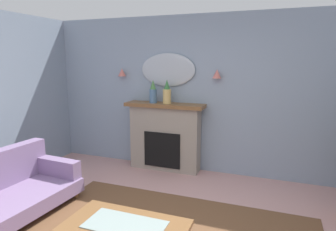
{
  "coord_description": "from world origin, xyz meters",
  "views": [
    {
      "loc": [
        1.02,
        -2.25,
        1.88
      ],
      "look_at": [
        -0.31,
        1.29,
        1.16
      ],
      "focal_mm": 31.46,
      "sensor_mm": 36.0,
      "label": 1
    }
  ],
  "objects_px": {
    "wall_mirror": "(168,70)",
    "wall_sconce_right": "(217,74)",
    "floral_couch": "(0,193)",
    "mantel_vase_centre": "(167,93)",
    "wall_sconce_left": "(122,72)",
    "mantel_vase_left": "(153,93)",
    "fireplace": "(165,137)",
    "coffee_table": "(125,230)"
  },
  "relations": [
    {
      "from": "wall_mirror",
      "to": "wall_sconce_right",
      "type": "relative_size",
      "value": 6.86
    },
    {
      "from": "wall_sconce_right",
      "to": "floral_couch",
      "type": "height_order",
      "value": "wall_sconce_right"
    },
    {
      "from": "wall_sconce_right",
      "to": "floral_couch",
      "type": "xyz_separation_m",
      "value": [
        -2.09,
        -2.31,
        -1.34
      ]
    },
    {
      "from": "mantel_vase_centre",
      "to": "wall_sconce_right",
      "type": "height_order",
      "value": "wall_sconce_right"
    },
    {
      "from": "wall_mirror",
      "to": "wall_sconce_left",
      "type": "relative_size",
      "value": 6.86
    },
    {
      "from": "wall_mirror",
      "to": "wall_sconce_right",
      "type": "height_order",
      "value": "wall_mirror"
    },
    {
      "from": "mantel_vase_left",
      "to": "wall_sconce_right",
      "type": "bearing_deg",
      "value": 6.52
    },
    {
      "from": "fireplace",
      "to": "coffee_table",
      "type": "xyz_separation_m",
      "value": [
        0.58,
        -2.47,
        -0.19
      ]
    },
    {
      "from": "wall_sconce_left",
      "to": "coffee_table",
      "type": "height_order",
      "value": "wall_sconce_left"
    },
    {
      "from": "wall_sconce_left",
      "to": "floral_couch",
      "type": "relative_size",
      "value": 0.08
    },
    {
      "from": "coffee_table",
      "to": "floral_couch",
      "type": "relative_size",
      "value": 0.62
    },
    {
      "from": "mantel_vase_centre",
      "to": "wall_mirror",
      "type": "height_order",
      "value": "wall_mirror"
    },
    {
      "from": "wall_sconce_right",
      "to": "floral_couch",
      "type": "distance_m",
      "value": 3.39
    },
    {
      "from": "mantel_vase_left",
      "to": "mantel_vase_centre",
      "type": "bearing_deg",
      "value": -0.0
    },
    {
      "from": "coffee_table",
      "to": "wall_sconce_right",
      "type": "bearing_deg",
      "value": 83.91
    },
    {
      "from": "mantel_vase_centre",
      "to": "wall_sconce_left",
      "type": "xyz_separation_m",
      "value": [
        -0.9,
        0.12,
        0.33
      ]
    },
    {
      "from": "fireplace",
      "to": "mantel_vase_centre",
      "type": "xyz_separation_m",
      "value": [
        0.05,
        -0.03,
        0.76
      ]
    },
    {
      "from": "wall_sconce_right",
      "to": "floral_couch",
      "type": "bearing_deg",
      "value": -132.2
    },
    {
      "from": "coffee_table",
      "to": "floral_couch",
      "type": "xyz_separation_m",
      "value": [
        -1.82,
        0.26,
        -0.06
      ]
    },
    {
      "from": "wall_sconce_right",
      "to": "coffee_table",
      "type": "height_order",
      "value": "wall_sconce_right"
    },
    {
      "from": "coffee_table",
      "to": "floral_couch",
      "type": "distance_m",
      "value": 1.84
    },
    {
      "from": "wall_mirror",
      "to": "mantel_vase_left",
      "type": "bearing_deg",
      "value": -139.64
    },
    {
      "from": "fireplace",
      "to": "wall_sconce_left",
      "type": "xyz_separation_m",
      "value": [
        -0.85,
        0.09,
        1.09
      ]
    },
    {
      "from": "mantel_vase_centre",
      "to": "wall_sconce_right",
      "type": "xyz_separation_m",
      "value": [
        0.8,
        0.12,
        0.33
      ]
    },
    {
      "from": "mantel_vase_centre",
      "to": "wall_sconce_left",
      "type": "distance_m",
      "value": 0.97
    },
    {
      "from": "mantel_vase_left",
      "to": "coffee_table",
      "type": "bearing_deg",
      "value": -72.35
    },
    {
      "from": "mantel_vase_centre",
      "to": "floral_couch",
      "type": "height_order",
      "value": "mantel_vase_centre"
    },
    {
      "from": "wall_mirror",
      "to": "coffee_table",
      "type": "relative_size",
      "value": 0.87
    },
    {
      "from": "fireplace",
      "to": "floral_couch",
      "type": "distance_m",
      "value": 2.55
    },
    {
      "from": "fireplace",
      "to": "wall_mirror",
      "type": "xyz_separation_m",
      "value": [
        0.0,
        0.14,
        1.14
      ]
    },
    {
      "from": "fireplace",
      "to": "mantel_vase_left",
      "type": "distance_m",
      "value": 0.79
    },
    {
      "from": "wall_sconce_right",
      "to": "wall_mirror",
      "type": "bearing_deg",
      "value": 176.63
    },
    {
      "from": "fireplace",
      "to": "coffee_table",
      "type": "distance_m",
      "value": 2.54
    },
    {
      "from": "fireplace",
      "to": "floral_couch",
      "type": "height_order",
      "value": "fireplace"
    },
    {
      "from": "fireplace",
      "to": "mantel_vase_left",
      "type": "relative_size",
      "value": 3.48
    },
    {
      "from": "mantel_vase_left",
      "to": "wall_sconce_left",
      "type": "height_order",
      "value": "wall_sconce_left"
    },
    {
      "from": "fireplace",
      "to": "wall_sconce_left",
      "type": "distance_m",
      "value": 1.38
    },
    {
      "from": "fireplace",
      "to": "coffee_table",
      "type": "bearing_deg",
      "value": -76.85
    },
    {
      "from": "mantel_vase_left",
      "to": "wall_mirror",
      "type": "xyz_separation_m",
      "value": [
        0.2,
        0.17,
        0.37
      ]
    },
    {
      "from": "fireplace",
      "to": "mantel_vase_left",
      "type": "height_order",
      "value": "mantel_vase_left"
    },
    {
      "from": "mantel_vase_left",
      "to": "floral_couch",
      "type": "height_order",
      "value": "mantel_vase_left"
    },
    {
      "from": "fireplace",
      "to": "wall_mirror",
      "type": "bearing_deg",
      "value": 90.0
    }
  ]
}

